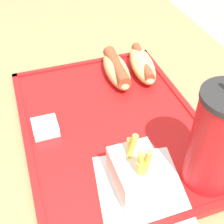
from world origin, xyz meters
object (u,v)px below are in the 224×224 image
soda_cup (218,141)px  hot_dog_near (116,69)px  sauce_cup_mayo (45,127)px  fries_carton (136,173)px  hot_dog_far (142,64)px

soda_cup → hot_dog_near: size_ratio=1.40×
soda_cup → sauce_cup_mayo: size_ratio=4.45×
soda_cup → hot_dog_near: soda_cup is taller
sauce_cup_mayo → fries_carton: bearing=34.4°
soda_cup → hot_dog_near: bearing=-171.2°
soda_cup → fries_carton: bearing=-100.4°
fries_carton → sauce_cup_mayo: size_ratio=2.37×
fries_carton → sauce_cup_mayo: (-0.16, -0.11, -0.02)m
hot_dog_far → fries_carton: 0.31m
hot_dog_far → soda_cup: bearing=-2.9°
soda_cup → sauce_cup_mayo: 0.30m
hot_dog_near → sauce_cup_mayo: bearing=-57.0°
hot_dog_near → sauce_cup_mayo: 0.21m
hot_dog_far → fries_carton: (0.28, -0.13, 0.01)m
hot_dog_near → sauce_cup_mayo: (0.12, -0.18, -0.01)m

